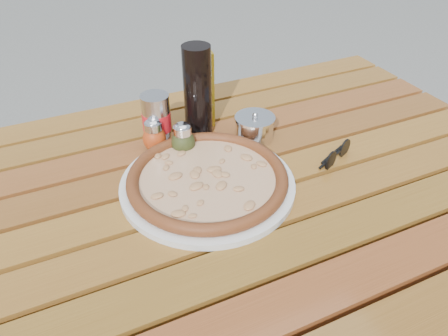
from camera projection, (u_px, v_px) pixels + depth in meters
name	position (u px, v px, depth m)	size (l,w,h in m)	color
table	(228.00, 212.00, 0.96)	(1.40, 0.90, 0.75)	#33180B
plate	(208.00, 184.00, 0.90)	(0.36, 0.36, 0.01)	silver
pizza	(207.00, 178.00, 0.89)	(0.42, 0.42, 0.03)	beige
pepper_shaker	(154.00, 135.00, 0.99)	(0.07, 0.07, 0.08)	#BE4115
oregano_shaker	(183.00, 140.00, 0.98)	(0.06, 0.06, 0.08)	#3B431B
dark_bottle	(198.00, 92.00, 1.01)	(0.07, 0.07, 0.22)	black
soda_can	(157.00, 119.00, 1.01)	(0.09, 0.09, 0.12)	#BABABE
olive_oil_cruet	(201.00, 88.00, 1.06)	(0.06, 0.06, 0.21)	gold
parmesan_tin	(255.00, 128.00, 1.04)	(0.10, 0.10, 0.07)	silver
sunglasses	(337.00, 155.00, 0.97)	(0.11, 0.07, 0.04)	black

